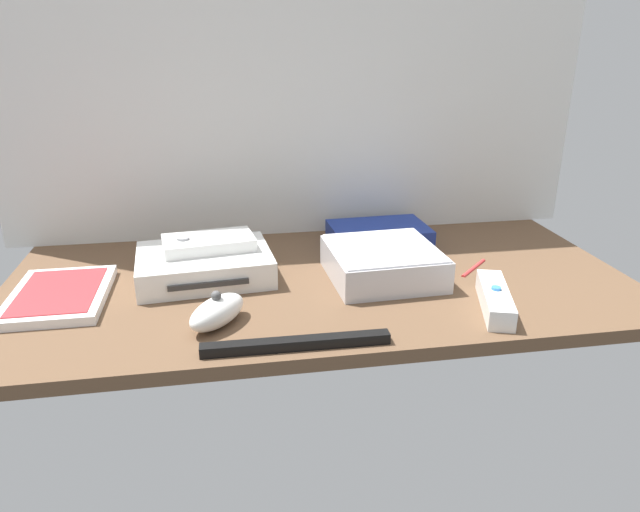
# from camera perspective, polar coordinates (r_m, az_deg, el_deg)

# --- Properties ---
(ground_plane) EXTENTS (1.00, 0.48, 0.02)m
(ground_plane) POSITION_cam_1_polar(r_m,az_deg,el_deg) (0.94, 0.00, -2.84)
(ground_plane) COLOR brown
(ground_plane) RESTS_ON ground
(back_wall) EXTENTS (1.10, 0.01, 0.64)m
(back_wall) POSITION_cam_1_polar(r_m,az_deg,el_deg) (1.10, -2.28, 18.41)
(back_wall) COLOR silver
(back_wall) RESTS_ON ground
(game_console) EXTENTS (0.22, 0.18, 0.04)m
(game_console) POSITION_cam_1_polar(r_m,az_deg,el_deg) (0.95, -11.31, -0.86)
(game_console) COLOR white
(game_console) RESTS_ON ground_plane
(mini_computer) EXTENTS (0.18, 0.18, 0.05)m
(mini_computer) POSITION_cam_1_polar(r_m,az_deg,el_deg) (0.94, 6.23, -0.64)
(mini_computer) COLOR silver
(mini_computer) RESTS_ON ground_plane
(game_case) EXTENTS (0.14, 0.19, 0.02)m
(game_case) POSITION_cam_1_polar(r_m,az_deg,el_deg) (0.94, -24.30, -3.54)
(game_case) COLOR white
(game_case) RESTS_ON ground_plane
(network_router) EXTENTS (0.18, 0.13, 0.03)m
(network_router) POSITION_cam_1_polar(r_m,az_deg,el_deg) (1.10, 5.81, 2.14)
(network_router) COLOR navy
(network_router) RESTS_ON ground_plane
(remote_wand) EXTENTS (0.08, 0.15, 0.03)m
(remote_wand) POSITION_cam_1_polar(r_m,az_deg,el_deg) (0.87, 16.86, -4.07)
(remote_wand) COLOR white
(remote_wand) RESTS_ON ground_plane
(remote_nunchuk) EXTENTS (0.10, 0.11, 0.05)m
(remote_nunchuk) POSITION_cam_1_polar(r_m,az_deg,el_deg) (0.80, -10.10, -5.43)
(remote_nunchuk) COLOR white
(remote_nunchuk) RESTS_ON ground_plane
(remote_classic_pad) EXTENTS (0.15, 0.10, 0.02)m
(remote_classic_pad) POSITION_cam_1_polar(r_m,az_deg,el_deg) (0.95, -10.94, 1.29)
(remote_classic_pad) COLOR white
(remote_classic_pad) RESTS_ON game_console
(sensor_bar) EXTENTS (0.24, 0.02, 0.01)m
(sensor_bar) POSITION_cam_1_polar(r_m,az_deg,el_deg) (0.74, -2.35, -8.62)
(sensor_bar) COLOR black
(sensor_bar) RESTS_ON ground_plane
(stylus_pen) EXTENTS (0.07, 0.07, 0.01)m
(stylus_pen) POSITION_cam_1_polar(r_m,az_deg,el_deg) (1.01, 14.97, -1.07)
(stylus_pen) COLOR red
(stylus_pen) RESTS_ON ground_plane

